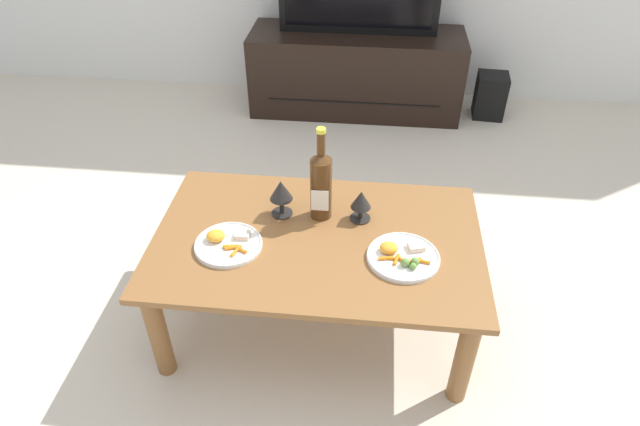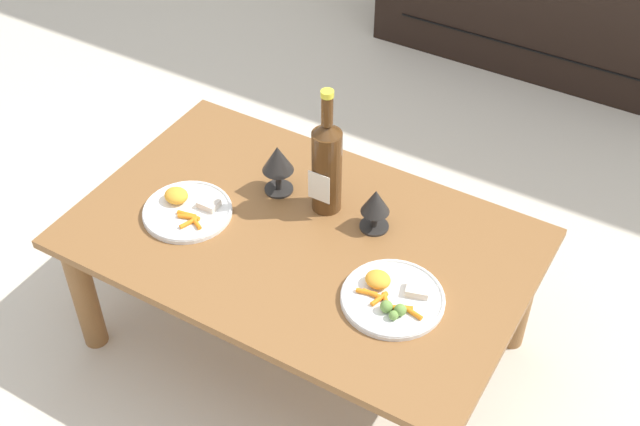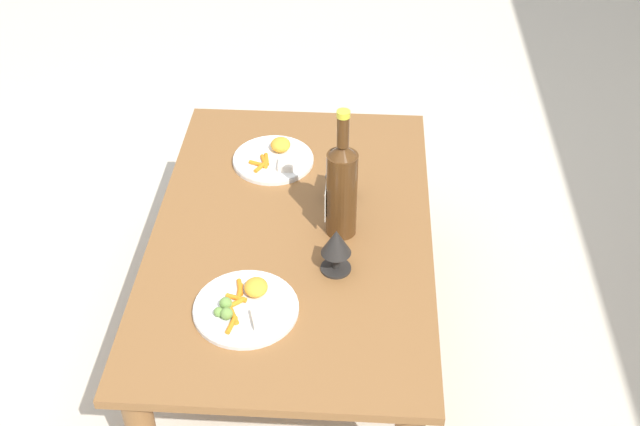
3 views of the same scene
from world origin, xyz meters
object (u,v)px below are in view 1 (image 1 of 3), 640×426
wine_bottle (321,183)px  dinner_plate_left (228,243)px  goblet_right (361,201)px  dining_table (317,251)px  tv_stand (356,72)px  dinner_plate_right (403,256)px  floor_speaker (490,96)px  goblet_left (281,192)px

wine_bottle → dinner_plate_left: 0.41m
goblet_right → dining_table: bearing=-140.2°
goblet_right → tv_stand: bearing=93.4°
wine_bottle → dinner_plate_right: size_ratio=1.48×
wine_bottle → goblet_right: 0.17m
tv_stand → wine_bottle: 1.81m
dining_table → goblet_right: bearing=39.8°
wine_bottle → floor_speaker: bearing=62.0°
wine_bottle → tv_stand: bearing=88.5°
floor_speaker → dinner_plate_right: size_ratio=1.12×
floor_speaker → dinner_plate_right: (-0.63, -1.99, 0.31)m
tv_stand → dinner_plate_right: bearing=-82.5°
dining_table → dinner_plate_right: bearing=-15.1°
dining_table → goblet_left: goblet_left is taller
dining_table → wine_bottle: 0.26m
dinner_plate_right → floor_speaker: bearing=72.4°
floor_speaker → wine_bottle: bearing=-113.8°
goblet_right → dinner_plate_left: size_ratio=0.52×
floor_speaker → dinner_plate_left: bearing=-118.2°
floor_speaker → goblet_left: 2.13m
wine_bottle → goblet_right: bearing=-2.6°
tv_stand → goblet_left: (-0.20, -1.79, 0.28)m
dinner_plate_right → goblet_right: bearing=127.1°
goblet_left → dinner_plate_right: 0.52m
dining_table → floor_speaker: size_ratio=4.20×
dinner_plate_right → dinner_plate_left: bearing=179.8°
dining_table → tv_stand: bearing=88.6°
dinner_plate_right → goblet_left: bearing=155.5°
dinner_plate_left → dinner_plate_right: size_ratio=0.95×
goblet_left → goblet_right: goblet_left is taller
dining_table → tv_stand: 1.92m
dinner_plate_left → dinner_plate_right: dinner_plate_left is taller
dinner_plate_left → dinner_plate_right: bearing=-0.2°
dinner_plate_right → tv_stand: bearing=97.5°
tv_stand → goblet_left: goblet_left is taller
goblet_left → dinner_plate_right: size_ratio=0.59×
floor_speaker → goblet_right: goblet_right is taller
goblet_right → dinner_plate_right: goblet_right is taller
goblet_left → dinner_plate_right: (0.46, -0.21, -0.09)m
floor_speaker → goblet_right: size_ratio=2.25×
goblet_right → goblet_left: bearing=180.0°
goblet_right → dinner_plate_right: bearing=-52.9°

